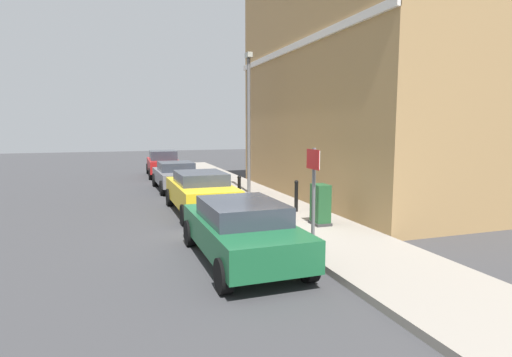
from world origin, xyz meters
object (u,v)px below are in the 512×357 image
car_yellow (201,191)px  car_grey (176,175)px  lamppost (249,117)px  utility_cabinet (320,206)px  street_sign (313,184)px  car_red (163,163)px  car_green (242,229)px  bollard_far_kerb (239,189)px  bollard_near_cabinet (296,195)px

car_yellow → car_grey: (-0.06, 5.49, -0.06)m
car_yellow → lamppost: (2.60, 2.80, 2.56)m
utility_cabinet → street_sign: size_ratio=0.50×
utility_cabinet → car_red: bearing=101.0°
car_green → bollard_far_kerb: car_green is taller
car_red → street_sign: size_ratio=1.77×
car_green → car_grey: size_ratio=1.08×
car_yellow → car_grey: size_ratio=1.10×
car_yellow → bollard_near_cabinet: size_ratio=4.20×
car_green → utility_cabinet: size_ratio=3.69×
street_sign → utility_cabinet: bearing=58.6°
car_green → car_yellow: bearing=-2.6°
car_yellow → utility_cabinet: car_yellow is taller
car_yellow → bollard_far_kerb: 1.51m
utility_cabinet → car_yellow: bearing=129.5°
car_yellow → bollard_near_cabinet: (2.85, -1.46, -0.04)m
car_red → utility_cabinet: bearing=-167.3°
street_sign → bollard_near_cabinet: bearing=70.8°
car_grey → bollard_far_kerb: 5.35m
car_green → bollard_near_cabinet: size_ratio=4.09×
car_grey → bollard_far_kerb: car_grey is taller
car_green → car_grey: (0.10, 10.80, -0.03)m
car_grey → utility_cabinet: (2.82, -8.83, -0.00)m
car_green → car_yellow: car_yellow is taller
car_red → lamppost: bearing=-160.5°
bollard_far_kerb → car_green: bearing=-106.0°
car_grey → street_sign: 11.10m
utility_cabinet → street_sign: 2.68m
bollard_far_kerb → street_sign: 5.91m
bollard_far_kerb → bollard_near_cabinet: bearing=-52.7°
car_yellow → utility_cabinet: (2.75, -3.34, -0.07)m
street_sign → lamppost: lamppost is taller
car_yellow → car_red: 11.02m
bollard_near_cabinet → street_sign: 4.35m
utility_cabinet → lamppost: lamppost is taller
car_grey → car_red: size_ratio=0.97×
car_red → bollard_far_kerb: car_red is taller
car_red → bollard_far_kerb: size_ratio=3.92×
bollard_near_cabinet → lamppost: size_ratio=0.18×
car_green → street_sign: street_sign is taller
car_grey → bollard_near_cabinet: bearing=-158.6°
car_green → lamppost: (2.76, 8.10, 2.58)m
car_green → bollard_near_cabinet: (3.02, 3.85, -0.01)m
car_green → bollard_far_kerb: (1.62, 5.67, -0.01)m
car_yellow → lamppost: lamppost is taller
bollard_far_kerb → street_sign: size_ratio=0.45×
utility_cabinet → lamppost: 6.67m
bollard_near_cabinet → bollard_far_kerb: bearing=127.3°
car_red → utility_cabinet: 14.63m
car_yellow → bollard_far_kerb: (1.46, 0.37, -0.04)m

